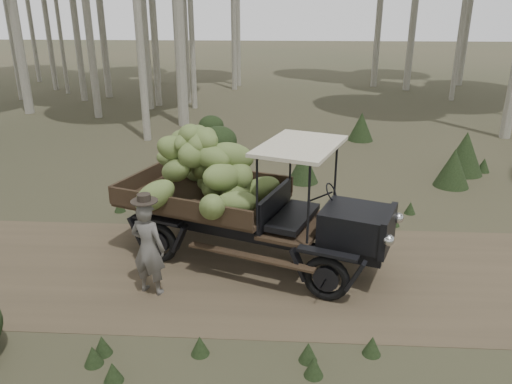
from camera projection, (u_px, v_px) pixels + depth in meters
The scene contains 4 objects.
ground at pixel (369, 276), 9.20m from camera, with size 120.00×120.00×0.00m, color #473D2B.
dirt_track at pixel (369, 276), 9.20m from camera, with size 70.00×4.00×0.01m, color brown.
banana_truck at pixel (228, 180), 9.53m from camera, with size 5.51×3.47×2.67m.
farmer at pixel (148, 247), 8.40m from camera, with size 0.71×0.57×1.83m.
Camera 1 is at (-1.62, -8.15, 4.73)m, focal length 35.00 mm.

